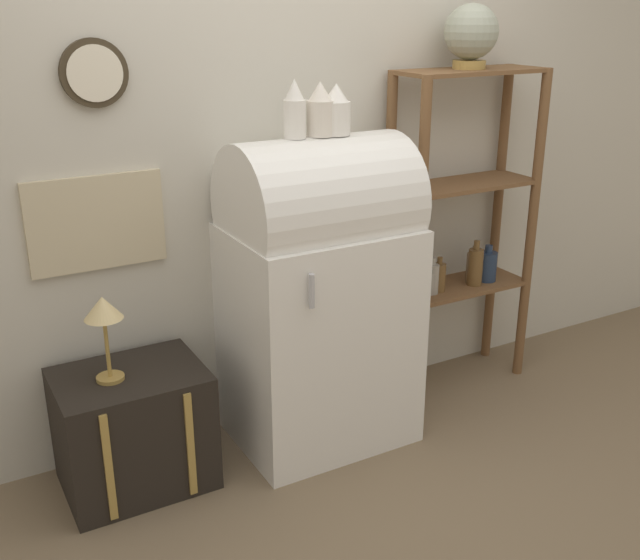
% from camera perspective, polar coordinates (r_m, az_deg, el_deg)
% --- Properties ---
extents(ground_plane, '(12.00, 12.00, 0.00)m').
position_cam_1_polar(ground_plane, '(3.44, 2.04, -13.39)').
color(ground_plane, '#7A664C').
extents(wall_back, '(7.00, 0.09, 2.70)m').
position_cam_1_polar(wall_back, '(3.41, -2.89, 10.85)').
color(wall_back, beige).
rests_on(wall_back, ground_plane).
extents(refrigerator, '(0.77, 0.63, 1.40)m').
position_cam_1_polar(refrigerator, '(3.30, -0.07, -0.89)').
color(refrigerator, white).
rests_on(refrigerator, ground_plane).
extents(suitcase_trunk, '(0.59, 0.46, 0.51)m').
position_cam_1_polar(suitcase_trunk, '(3.25, -14.00, -10.96)').
color(suitcase_trunk, black).
rests_on(suitcase_trunk, ground_plane).
extents(shelf_unit, '(0.76, 0.31, 1.62)m').
position_cam_1_polar(shelf_unit, '(3.83, 10.76, 4.25)').
color(shelf_unit, brown).
rests_on(shelf_unit, ground_plane).
extents(globe, '(0.25, 0.25, 0.29)m').
position_cam_1_polar(globe, '(3.69, 11.44, 17.93)').
color(globe, '#AD8942').
rests_on(globe, shelf_unit).
extents(vase_left, '(0.09, 0.09, 0.23)m').
position_cam_1_polar(vase_left, '(3.07, -1.94, 12.75)').
color(vase_left, white).
rests_on(vase_left, refrigerator).
extents(vase_center, '(0.11, 0.11, 0.22)m').
position_cam_1_polar(vase_center, '(3.12, 0.01, 12.77)').
color(vase_center, silver).
rests_on(vase_center, refrigerator).
extents(vase_right, '(0.12, 0.12, 0.21)m').
position_cam_1_polar(vase_right, '(3.15, 1.23, 12.74)').
color(vase_right, white).
rests_on(vase_right, refrigerator).
extents(desk_lamp, '(0.15, 0.15, 0.35)m').
position_cam_1_polar(desk_lamp, '(2.98, -16.17, -2.57)').
color(desk_lamp, '#AD8942').
rests_on(desk_lamp, suitcase_trunk).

